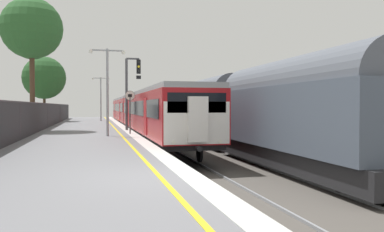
{
  "coord_description": "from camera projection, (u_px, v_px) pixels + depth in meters",
  "views": [
    {
      "loc": [
        -1.84,
        -9.42,
        1.67
      ],
      "look_at": [
        1.75,
        5.26,
        1.31
      ],
      "focal_mm": 37.31,
      "sensor_mm": 36.0,
      "label": 1
    }
  ],
  "objects": [
    {
      "name": "commuter_train_at_platform",
      "position": [
        139.0,
        111.0,
        36.37
      ],
      "size": [
        2.83,
        42.99,
        3.81
      ],
      "color": "maroon",
      "rests_on": "ground"
    },
    {
      "name": "speed_limit_sign",
      "position": [
        130.0,
        106.0,
        24.26
      ],
      "size": [
        0.59,
        0.08,
        2.63
      ],
      "color": "#59595B",
      "rests_on": "ground"
    },
    {
      "name": "signal_gantry",
      "position": [
        130.0,
        85.0,
        28.14
      ],
      "size": [
        1.1,
        0.24,
        5.1
      ],
      "color": "#47474C",
      "rests_on": "ground"
    },
    {
      "name": "platform_lamp_far",
      "position": [
        101.0,
        95.0,
        46.28
      ],
      "size": [
        2.0,
        0.2,
        5.06
      ],
      "color": "#93999E",
      "rests_on": "ground"
    },
    {
      "name": "freight_train_adjacent_track",
      "position": [
        206.0,
        109.0,
        29.12
      ],
      "size": [
        2.6,
        38.99,
        4.59
      ],
      "color": "#232326",
      "rests_on": "ground"
    },
    {
      "name": "background_tree_centre",
      "position": [
        45.0,
        79.0,
        44.65
      ],
      "size": [
        4.76,
        4.76,
        7.27
      ],
      "color": "#473323",
      "rests_on": "ground"
    },
    {
      "name": "platform_lamp_mid",
      "position": [
        107.0,
        84.0,
        22.41
      ],
      "size": [
        2.0,
        0.2,
        4.92
      ],
      "color": "#93999E",
      "rests_on": "ground"
    },
    {
      "name": "background_tree_left",
      "position": [
        32.0,
        31.0,
        27.43
      ],
      "size": [
        4.18,
        4.18,
        9.14
      ],
      "color": "#473323",
      "rests_on": "ground"
    },
    {
      "name": "ground",
      "position": [
        274.0,
        195.0,
        10.27
      ],
      "size": [
        17.4,
        110.0,
        1.21
      ],
      "color": "slate"
    }
  ]
}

